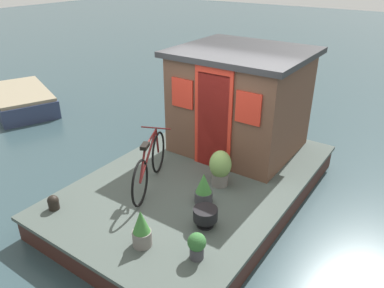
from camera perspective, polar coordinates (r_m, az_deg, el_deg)
name	(u,v)px	position (r m, az deg, el deg)	size (l,w,h in m)	color
ground_plane	(198,197)	(6.65, 0.99, -8.15)	(60.00, 60.00, 0.00)	#2D4247
houseboat_deck	(199,187)	(6.53, 1.01, -6.57)	(4.98, 3.20, 0.43)	#424C47
houseboat_cabin	(240,100)	(7.07, 7.37, 6.64)	(2.09, 2.33, 1.92)	brown
bicycle	(150,164)	(6.00, -6.49, -3.12)	(1.59, 0.77, 0.86)	black
potted_plant_thyme	(220,167)	(6.03, 4.35, -3.59)	(0.36, 0.36, 0.62)	slate
potted_plant_mint	(204,189)	(5.64, 1.79, -6.91)	(0.27, 0.27, 0.50)	#38383D
potted_plant_lavender	(142,229)	(4.91, -7.74, -12.79)	(0.25, 0.25, 0.54)	slate
potted_plant_succulent	(197,245)	(4.72, 0.74, -15.21)	(0.24, 0.24, 0.37)	#38383D
charcoal_grill	(205,215)	(5.22, 2.06, -10.78)	(0.34, 0.34, 0.28)	black
mooring_bollard	(53,202)	(5.94, -20.48, -8.38)	(0.17, 0.17, 0.23)	black
dinghy_boat	(22,100)	(11.44, -24.63, 6.19)	(2.26, 2.91, 0.55)	#2D3856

